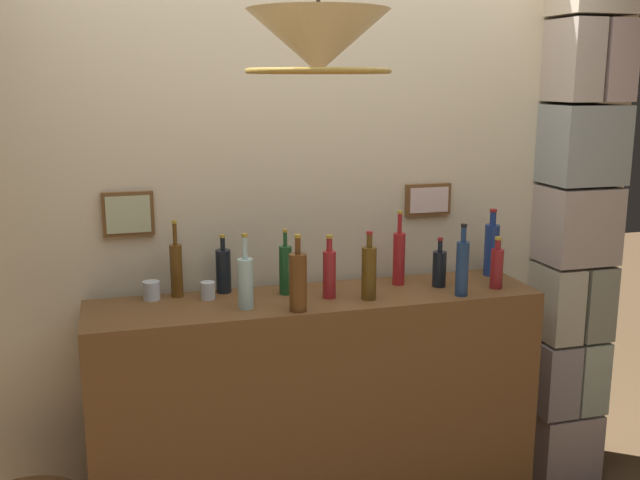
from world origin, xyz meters
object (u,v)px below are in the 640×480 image
at_px(liquor_bottle_scotch, 462,267).
at_px(liquor_bottle_vermouth, 491,248).
at_px(glass_tumbler_rocks, 208,290).
at_px(liquor_bottle_rye, 497,267).
at_px(liquor_bottle_tequila, 285,269).
at_px(pendant_lamp, 318,44).
at_px(liquor_bottle_sherry, 298,281).
at_px(liquor_bottle_vodka, 329,273).
at_px(liquor_bottle_gin, 399,257).
at_px(liquor_bottle_port, 369,272).
at_px(glass_tumbler_highball, 151,291).
at_px(liquor_bottle_amaro, 176,269).
at_px(liquor_bottle_mezcal, 439,268).
at_px(liquor_bottle_brandy, 246,282).
at_px(liquor_bottle_rum, 223,270).

xyz_separation_m(liquor_bottle_scotch, liquor_bottle_vermouth, (0.28, 0.26, 0.00)).
bearing_deg(glass_tumbler_rocks, liquor_bottle_rye, -8.54).
bearing_deg(liquor_bottle_rye, liquor_bottle_tequila, 169.58).
height_order(liquor_bottle_rye, pendant_lamp, pendant_lamp).
distance_m(liquor_bottle_vermouth, liquor_bottle_tequila, 0.97).
bearing_deg(glass_tumbler_rocks, liquor_bottle_sherry, -38.93).
xyz_separation_m(liquor_bottle_tequila, liquor_bottle_vodka, (0.16, -0.10, -0.00)).
distance_m(liquor_bottle_gin, liquor_bottle_tequila, 0.51).
xyz_separation_m(liquor_bottle_scotch, liquor_bottle_rye, (0.19, 0.06, -0.03)).
bearing_deg(liquor_bottle_port, glass_tumbler_highball, 164.46).
relative_size(liquor_bottle_sherry, glass_tumbler_rocks, 4.26).
height_order(liquor_bottle_rye, liquor_bottle_amaro, liquor_bottle_amaro).
height_order(liquor_bottle_rye, liquor_bottle_mezcal, liquor_bottle_rye).
xyz_separation_m(liquor_bottle_amaro, glass_tumbler_rocks, (0.12, -0.07, -0.08)).
xyz_separation_m(liquor_bottle_brandy, liquor_bottle_vodka, (0.35, 0.04, -0.00)).
bearing_deg(liquor_bottle_sherry, liquor_bottle_tequila, 88.41).
bearing_deg(liquor_bottle_amaro, liquor_bottle_tequila, -11.08).
bearing_deg(liquor_bottle_amaro, liquor_bottle_vodka, -17.55).
distance_m(liquor_bottle_scotch, liquor_bottle_vermouth, 0.38).
bearing_deg(liquor_bottle_tequila, liquor_bottle_scotch, -17.82).
height_order(liquor_bottle_port, liquor_bottle_vodka, liquor_bottle_port).
bearing_deg(liquor_bottle_scotch, liquor_bottle_rum, 161.19).
bearing_deg(liquor_bottle_rum, glass_tumbler_highball, -175.23).
height_order(liquor_bottle_amaro, glass_tumbler_highball, liquor_bottle_amaro).
bearing_deg(liquor_bottle_brandy, liquor_bottle_amaro, 136.32).
distance_m(liquor_bottle_vermouth, liquor_bottle_vodka, 0.82).
height_order(liquor_bottle_port, liquor_bottle_tequila, liquor_bottle_port).
height_order(liquor_bottle_scotch, liquor_bottle_amaro, liquor_bottle_amaro).
bearing_deg(liquor_bottle_mezcal, liquor_bottle_rum, 169.49).
distance_m(glass_tumbler_rocks, glass_tumbler_highball, 0.23).
bearing_deg(glass_tumbler_rocks, liquor_bottle_port, -16.25).
height_order(liquor_bottle_vermouth, glass_tumbler_rocks, liquor_bottle_vermouth).
bearing_deg(liquor_bottle_scotch, liquor_bottle_sherry, -178.95).
relative_size(liquor_bottle_gin, glass_tumbler_rocks, 4.61).
xyz_separation_m(liquor_bottle_tequila, glass_tumbler_rocks, (-0.32, 0.02, -0.07)).
bearing_deg(liquor_bottle_scotch, liquor_bottle_port, 171.44).
relative_size(liquor_bottle_port, liquor_bottle_rye, 1.26).
relative_size(liquor_bottle_port, glass_tumbler_highball, 3.70).
relative_size(liquor_bottle_sherry, liquor_bottle_brandy, 1.01).
relative_size(liquor_bottle_brandy, liquor_bottle_tequila, 1.08).
bearing_deg(glass_tumbler_highball, glass_tumbler_rocks, -13.50).
xyz_separation_m(liquor_bottle_sherry, pendant_lamp, (-0.10, -0.62, 0.85)).
distance_m(liquor_bottle_sherry, glass_tumbler_rocks, 0.41).
bearing_deg(liquor_bottle_port, liquor_bottle_tequila, 151.82).
distance_m(liquor_bottle_sherry, liquor_bottle_brandy, 0.21).
height_order(liquor_bottle_port, liquor_bottle_mezcal, liquor_bottle_port).
bearing_deg(glass_tumbler_highball, liquor_bottle_vodka, -13.98).
distance_m(liquor_bottle_rye, liquor_bottle_brandy, 1.08).
height_order(liquor_bottle_sherry, liquor_bottle_tequila, liquor_bottle_sherry).
distance_m(liquor_bottle_vodka, pendant_lamp, 1.18).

